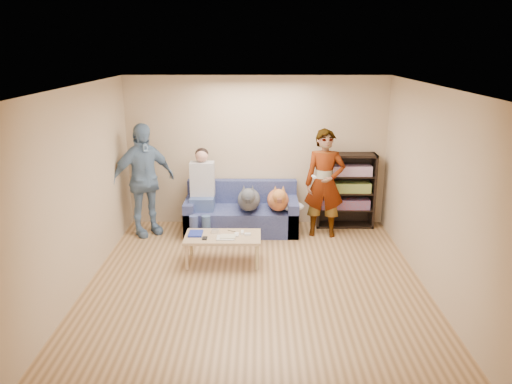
{
  "coord_description": "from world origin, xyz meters",
  "views": [
    {
      "loc": [
        0.04,
        -6.01,
        3.07
      ],
      "look_at": [
        0.0,
        1.2,
        0.95
      ],
      "focal_mm": 35.0,
      "sensor_mm": 36.0,
      "label": 1
    }
  ],
  "objects_px": {
    "person_standing_left": "(143,180)",
    "bookshelf": "(345,189)",
    "person_standing_right": "(325,184)",
    "person_seated": "(202,189)",
    "notebook_blue": "(196,234)",
    "dog_gray": "(249,199)",
    "dog_tan": "(278,200)",
    "camera_silver": "(215,231)",
    "sofa": "(242,215)",
    "coffee_table": "(223,239)"
  },
  "relations": [
    {
      "from": "person_standing_right",
      "to": "person_standing_left",
      "type": "xyz_separation_m",
      "value": [
        -2.99,
        0.03,
        0.05
      ]
    },
    {
      "from": "person_standing_right",
      "to": "dog_tan",
      "type": "height_order",
      "value": "person_standing_right"
    },
    {
      "from": "dog_tan",
      "to": "bookshelf",
      "type": "bearing_deg",
      "value": 19.92
    },
    {
      "from": "camera_silver",
      "to": "coffee_table",
      "type": "xyz_separation_m",
      "value": [
        0.12,
        -0.12,
        -0.07
      ]
    },
    {
      "from": "person_seated",
      "to": "sofa",
      "type": "bearing_deg",
      "value": 10.93
    },
    {
      "from": "person_standing_right",
      "to": "person_standing_left",
      "type": "relative_size",
      "value": 0.95
    },
    {
      "from": "camera_silver",
      "to": "dog_gray",
      "type": "relative_size",
      "value": 0.09
    },
    {
      "from": "notebook_blue",
      "to": "sofa",
      "type": "bearing_deg",
      "value": 64.04
    },
    {
      "from": "person_standing_left",
      "to": "person_standing_right",
      "type": "bearing_deg",
      "value": -37.27
    },
    {
      "from": "coffee_table",
      "to": "dog_tan",
      "type": "bearing_deg",
      "value": 53.66
    },
    {
      "from": "dog_gray",
      "to": "sofa",
      "type": "bearing_deg",
      "value": 121.11
    },
    {
      "from": "notebook_blue",
      "to": "dog_gray",
      "type": "xyz_separation_m",
      "value": [
        0.76,
        1.09,
        0.19
      ]
    },
    {
      "from": "person_seated",
      "to": "dog_gray",
      "type": "relative_size",
      "value": 1.19
    },
    {
      "from": "person_standing_right",
      "to": "person_standing_left",
      "type": "height_order",
      "value": "person_standing_left"
    },
    {
      "from": "person_seated",
      "to": "bookshelf",
      "type": "xyz_separation_m",
      "value": [
        2.46,
        0.36,
        -0.09
      ]
    },
    {
      "from": "sofa",
      "to": "dog_tan",
      "type": "bearing_deg",
      "value": -17.64
    },
    {
      "from": "person_standing_right",
      "to": "bookshelf",
      "type": "relative_size",
      "value": 1.38
    },
    {
      "from": "person_standing_right",
      "to": "notebook_blue",
      "type": "relative_size",
      "value": 6.9
    },
    {
      "from": "notebook_blue",
      "to": "dog_tan",
      "type": "distance_m",
      "value": 1.67
    },
    {
      "from": "camera_silver",
      "to": "dog_tan",
      "type": "distance_m",
      "value": 1.42
    },
    {
      "from": "camera_silver",
      "to": "person_standing_right",
      "type": "bearing_deg",
      "value": 30.37
    },
    {
      "from": "dog_gray",
      "to": "coffee_table",
      "type": "distance_m",
      "value": 1.22
    },
    {
      "from": "camera_silver",
      "to": "coffee_table",
      "type": "height_order",
      "value": "camera_silver"
    },
    {
      "from": "person_standing_left",
      "to": "sofa",
      "type": "xyz_separation_m",
      "value": [
        1.62,
        0.18,
        -0.66
      ]
    },
    {
      "from": "dog_tan",
      "to": "bookshelf",
      "type": "distance_m",
      "value": 1.26
    },
    {
      "from": "dog_gray",
      "to": "dog_tan",
      "type": "xyz_separation_m",
      "value": [
        0.49,
        0.01,
        -0.01
      ]
    },
    {
      "from": "person_standing_right",
      "to": "dog_gray",
      "type": "relative_size",
      "value": 1.45
    },
    {
      "from": "dog_tan",
      "to": "bookshelf",
      "type": "xyz_separation_m",
      "value": [
        1.18,
        0.43,
        0.07
      ]
    },
    {
      "from": "bookshelf",
      "to": "dog_tan",
      "type": "bearing_deg",
      "value": -160.08
    },
    {
      "from": "person_seated",
      "to": "dog_gray",
      "type": "bearing_deg",
      "value": -5.88
    },
    {
      "from": "notebook_blue",
      "to": "coffee_table",
      "type": "bearing_deg",
      "value": -7.13
    },
    {
      "from": "person_standing_left",
      "to": "bookshelf",
      "type": "bearing_deg",
      "value": -29.7
    },
    {
      "from": "dog_gray",
      "to": "bookshelf",
      "type": "xyz_separation_m",
      "value": [
        1.67,
        0.44,
        0.06
      ]
    },
    {
      "from": "person_standing_left",
      "to": "coffee_table",
      "type": "bearing_deg",
      "value": -76.62
    },
    {
      "from": "camera_silver",
      "to": "dog_gray",
      "type": "distance_m",
      "value": 1.14
    },
    {
      "from": "person_standing_right",
      "to": "dog_gray",
      "type": "bearing_deg",
      "value": -174.21
    },
    {
      "from": "dog_tan",
      "to": "coffee_table",
      "type": "xyz_separation_m",
      "value": [
        -0.85,
        -1.15,
        -0.24
      ]
    },
    {
      "from": "person_seated",
      "to": "person_standing_left",
      "type": "bearing_deg",
      "value": -176.78
    },
    {
      "from": "dog_gray",
      "to": "bookshelf",
      "type": "distance_m",
      "value": 1.73
    },
    {
      "from": "coffee_table",
      "to": "bookshelf",
      "type": "relative_size",
      "value": 0.85
    },
    {
      "from": "coffee_table",
      "to": "bookshelf",
      "type": "distance_m",
      "value": 2.59
    },
    {
      "from": "sofa",
      "to": "camera_silver",
      "type": "bearing_deg",
      "value": -105.97
    },
    {
      "from": "person_standing_right",
      "to": "person_seated",
      "type": "bearing_deg",
      "value": -176.34
    },
    {
      "from": "camera_silver",
      "to": "bookshelf",
      "type": "xyz_separation_m",
      "value": [
        2.15,
        1.46,
        0.23
      ]
    },
    {
      "from": "bookshelf",
      "to": "notebook_blue",
      "type": "bearing_deg",
      "value": -147.83
    },
    {
      "from": "dog_tan",
      "to": "coffee_table",
      "type": "bearing_deg",
      "value": -126.34
    },
    {
      "from": "person_seated",
      "to": "dog_gray",
      "type": "distance_m",
      "value": 0.8
    },
    {
      "from": "sofa",
      "to": "person_seated",
      "type": "distance_m",
      "value": 0.83
    },
    {
      "from": "coffee_table",
      "to": "bookshelf",
      "type": "height_order",
      "value": "bookshelf"
    },
    {
      "from": "notebook_blue",
      "to": "camera_silver",
      "type": "bearing_deg",
      "value": 14.04
    }
  ]
}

